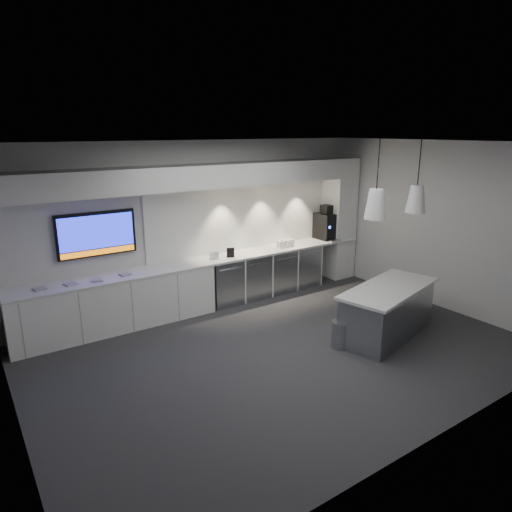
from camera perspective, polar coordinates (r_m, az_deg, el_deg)
floor at (r=6.95m, az=3.28°, el=-11.70°), size 7.00×7.00×0.00m
ceiling at (r=6.18m, az=3.72°, el=13.87°), size 7.00×7.00×0.00m
wall_back at (r=8.46m, az=-6.89°, el=4.01°), size 7.00×0.00×7.00m
wall_front at (r=4.77m, az=22.17°, el=-6.26°), size 7.00×0.00×7.00m
wall_left at (r=5.17m, az=-29.17°, el=-5.45°), size 0.00×7.00×7.00m
wall_right at (r=8.92m, az=21.66°, el=3.62°), size 0.00×7.00×7.00m
back_counter at (r=8.33m, az=-5.72°, el=-0.53°), size 6.80×0.65×0.04m
left_base_cabinets at (r=7.84m, az=-16.99°, el=-5.67°), size 3.30×0.63×0.86m
fridge_unit_a at (r=8.58m, az=-4.17°, el=-3.19°), size 0.60×0.61×0.85m
fridge_unit_b at (r=8.89m, az=-0.66°, el=-2.47°), size 0.60×0.61×0.85m
fridge_unit_c at (r=9.24m, az=2.60°, el=-1.79°), size 0.60×0.61×0.85m
fridge_unit_d at (r=9.61m, az=5.62°, el=-1.15°), size 0.60×0.61×0.85m
backsplash at (r=9.04m, az=-0.05°, el=5.18°), size 4.60×0.03×1.30m
soffit at (r=8.07m, az=-6.10°, el=9.94°), size 6.90×0.60×0.40m
column at (r=10.12m, az=10.31°, el=4.62°), size 0.55×0.55×2.60m
wall_tv at (r=7.74m, az=-19.31°, el=2.60°), size 1.25×0.07×0.72m
island at (r=7.55m, az=16.11°, el=-6.62°), size 2.05×1.26×0.81m
bin at (r=7.08m, az=10.57°, el=-9.59°), size 0.33×0.33×0.40m
coffee_machine at (r=9.90m, az=8.82°, el=3.86°), size 0.41×0.58×0.73m
sign_black at (r=8.40m, az=-3.21°, el=0.43°), size 0.14×0.07×0.18m
sign_white at (r=8.28m, az=-5.24°, el=0.02°), size 0.18×0.05×0.14m
cup_cluster at (r=9.13m, az=3.68°, el=1.57°), size 0.37×0.17×0.15m
tray_a at (r=7.45m, az=-25.44°, el=-3.72°), size 0.19×0.19×0.02m
tray_b at (r=7.48m, az=-22.21°, el=-3.27°), size 0.20×0.20×0.02m
tray_c at (r=7.53m, az=-19.22°, el=-2.86°), size 0.19×0.19×0.02m
tray_d at (r=7.69m, az=-16.06°, el=-2.21°), size 0.19×0.19×0.02m
pendant_left at (r=6.75m, az=14.72°, el=6.31°), size 0.30×0.30×1.13m
pendant_right at (r=7.45m, az=19.39°, el=6.77°), size 0.30×0.30×1.13m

